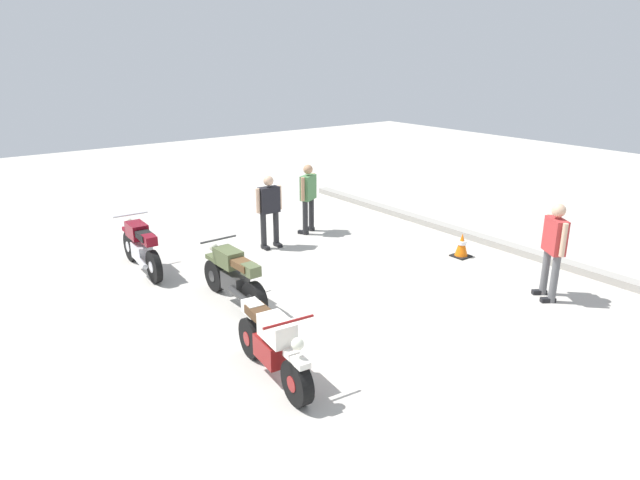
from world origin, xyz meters
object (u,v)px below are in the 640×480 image
motorcycle_maroon_cruiser (141,247)px  person_in_red_shirt (554,245)px  motorcycle_olive_vintage (234,277)px  person_in_black_shirt (269,207)px  motorcycle_cream_vintage (272,345)px  traffic_cone (462,245)px  person_in_green_shirt (308,194)px

motorcycle_maroon_cruiser → person_in_red_shirt: size_ratio=1.19×
motorcycle_olive_vintage → person_in_black_shirt: 3.04m
motorcycle_cream_vintage → person_in_red_shirt: bearing=87.5°
motorcycle_cream_vintage → traffic_cone: size_ratio=3.69×
motorcycle_maroon_cruiser → person_in_black_shirt: size_ratio=1.27×
motorcycle_maroon_cruiser → person_in_green_shirt: 4.20m
traffic_cone → motorcycle_olive_vintage: bearing=-99.9°
motorcycle_maroon_cruiser → motorcycle_olive_vintage: 2.57m
person_in_red_shirt → person_in_black_shirt: person_in_red_shirt is taller
traffic_cone → motorcycle_maroon_cruiser: bearing=-119.9°
motorcycle_maroon_cruiser → motorcycle_cream_vintage: bearing=-178.0°
person_in_black_shirt → person_in_green_shirt: person_in_green_shirt is taller
person_in_green_shirt → motorcycle_maroon_cruiser: bearing=63.3°
motorcycle_olive_vintage → traffic_cone: 5.14m
person_in_black_shirt → person_in_green_shirt: 1.38m
person_in_red_shirt → person_in_green_shirt: person_in_red_shirt is taller
motorcycle_olive_vintage → person_in_black_shirt: (-2.15, 2.10, 0.45)m
motorcycle_maroon_cruiser → motorcycle_cream_vintage: (4.90, 0.00, -0.03)m
person_in_green_shirt → traffic_cone: (3.39, 1.64, -0.70)m
motorcycle_olive_vintage → traffic_cone: bearing=-101.0°
motorcycle_maroon_cruiser → person_in_green_shirt: size_ratio=1.24×
person_in_green_shirt → traffic_cone: person_in_green_shirt is taller
motorcycle_olive_vintage → person_in_red_shirt: size_ratio=1.11×
motorcycle_maroon_cruiser → person_in_black_shirt: person_in_black_shirt is taller
motorcycle_maroon_cruiser → person_in_black_shirt: bearing=-94.1°
motorcycle_cream_vintage → person_in_black_shirt: 5.42m
motorcycle_cream_vintage → person_in_green_shirt: bearing=145.7°
person_in_red_shirt → person_in_black_shirt: size_ratio=1.07×
person_in_red_shirt → motorcycle_maroon_cruiser: bearing=-14.0°
person_in_black_shirt → traffic_cone: (3.03, 2.97, -0.67)m
motorcycle_cream_vintage → motorcycle_olive_vintage: bearing=168.7°
motorcycle_olive_vintage → motorcycle_cream_vintage: size_ratio=1.00×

